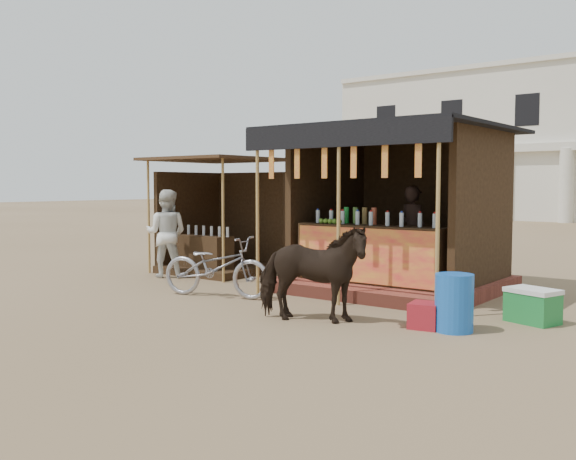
{
  "coord_description": "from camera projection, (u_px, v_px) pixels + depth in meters",
  "views": [
    {
      "loc": [
        6.27,
        -6.56,
        1.82
      ],
      "look_at": [
        0.0,
        1.6,
        1.1
      ],
      "focal_mm": 40.0,
      "sensor_mm": 36.0,
      "label": 1
    }
  ],
  "objects": [
    {
      "name": "secondary_stall",
      "position": [
        217.0,
        231.0,
        13.56
      ],
      "size": [
        2.4,
        2.4,
        2.38
      ],
      "color": "#392514",
      "rests_on": "ground"
    },
    {
      "name": "motorbike",
      "position": [
        216.0,
        267.0,
        10.42
      ],
      "size": [
        2.01,
        1.16,
        1.0
      ],
      "primitive_type": "imported",
      "rotation": [
        0.0,
        0.0,
        1.85
      ],
      "color": "#96959D",
      "rests_on": "ground"
    },
    {
      "name": "ground",
      "position": [
        220.0,
        313.0,
        9.13
      ],
      "size": [
        120.0,
        120.0,
        0.0
      ],
      "primitive_type": "plane",
      "color": "#846B4C",
      "rests_on": "ground"
    },
    {
      "name": "red_crate",
      "position": [
        425.0,
        315.0,
        8.16
      ],
      "size": [
        0.43,
        0.45,
        0.33
      ],
      "primitive_type": "cube",
      "rotation": [
        0.0,
        0.0,
        0.17
      ],
      "color": "maroon",
      "rests_on": "ground"
    },
    {
      "name": "main_stall",
      "position": [
        396.0,
        231.0,
        11.1
      ],
      "size": [
        3.6,
        3.61,
        2.78
      ],
      "color": "brown",
      "rests_on": "ground"
    },
    {
      "name": "bystander",
      "position": [
        166.0,
        233.0,
        12.69
      ],
      "size": [
        1.06,
        0.99,
        1.73
      ],
      "primitive_type": "imported",
      "rotation": [
        0.0,
        0.0,
        3.67
      ],
      "color": "silver",
      "rests_on": "ground"
    },
    {
      "name": "cooler",
      "position": [
        533.0,
        305.0,
        8.47
      ],
      "size": [
        0.75,
        0.62,
        0.46
      ],
      "color": "#1C8036",
      "rests_on": "ground"
    },
    {
      "name": "blue_barrel",
      "position": [
        454.0,
        303.0,
        7.96
      ],
      "size": [
        0.53,
        0.53,
        0.72
      ],
      "primitive_type": "cylinder",
      "rotation": [
        0.0,
        0.0,
        0.12
      ],
      "color": "blue",
      "rests_on": "ground"
    },
    {
      "name": "cow",
      "position": [
        311.0,
        273.0,
        8.48
      ],
      "size": [
        1.7,
        1.22,
        1.31
      ],
      "primitive_type": "imported",
      "rotation": [
        0.0,
        0.0,
        1.94
      ],
      "color": "black",
      "rests_on": "ground"
    }
  ]
}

